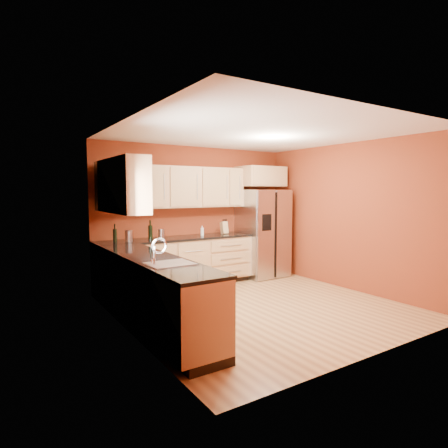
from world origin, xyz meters
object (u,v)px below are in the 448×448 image
(wine_bottle_a, at_px, (150,230))
(knife_block, at_px, (224,228))
(refrigerator, at_px, (262,233))
(soap_dispenser, at_px, (202,231))
(canister_left, at_px, (161,234))

(wine_bottle_a, bearing_deg, knife_block, 0.53)
(refrigerator, height_order, wine_bottle_a, refrigerator)
(refrigerator, distance_m, wine_bottle_a, 2.40)
(wine_bottle_a, relative_size, soap_dispenser, 1.84)
(refrigerator, distance_m, knife_block, 0.88)
(soap_dispenser, bearing_deg, wine_bottle_a, 179.30)
(refrigerator, distance_m, canister_left, 2.23)
(wine_bottle_a, relative_size, knife_block, 1.41)
(wine_bottle_a, height_order, knife_block, wine_bottle_a)
(canister_left, relative_size, knife_block, 0.73)
(canister_left, relative_size, soap_dispenser, 0.95)
(canister_left, relative_size, wine_bottle_a, 0.52)
(canister_left, xyz_separation_m, soap_dispenser, (0.86, 0.07, 0.00))
(soap_dispenser, bearing_deg, refrigerator, -3.85)
(canister_left, height_order, wine_bottle_a, wine_bottle_a)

